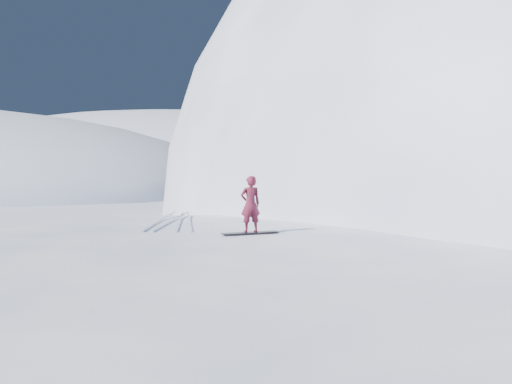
% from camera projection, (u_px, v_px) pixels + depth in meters
% --- Properties ---
extents(ground, '(400.00, 400.00, 0.00)m').
position_uv_depth(ground, '(169.00, 332.00, 12.85)').
color(ground, white).
rests_on(ground, ground).
extents(near_ridge, '(36.00, 28.00, 4.80)m').
position_uv_depth(near_ridge, '(231.00, 302.00, 15.65)').
color(near_ridge, white).
rests_on(near_ridge, ground).
extents(peak_shoulder, '(28.00, 24.00, 18.00)m').
position_uv_depth(peak_shoulder, '(429.00, 235.00, 31.01)').
color(peak_shoulder, white).
rests_on(peak_shoulder, ground).
extents(far_ridge_c, '(140.00, 90.00, 36.00)m').
position_uv_depth(far_ridge_c, '(160.00, 183.00, 127.60)').
color(far_ridge_c, white).
rests_on(far_ridge_c, ground).
extents(wind_bumps, '(16.00, 14.40, 1.00)m').
position_uv_depth(wind_bumps, '(174.00, 308.00, 15.02)').
color(wind_bumps, white).
rests_on(wind_bumps, ground).
extents(snowboard, '(1.57, 1.05, 0.03)m').
position_uv_depth(snowboard, '(250.00, 233.00, 13.88)').
color(snowboard, black).
rests_on(snowboard, near_ridge).
extents(snowboarder, '(0.68, 0.61, 1.57)m').
position_uv_depth(snowboarder, '(250.00, 204.00, 13.84)').
color(snowboarder, maroon).
rests_on(snowboarder, snowboard).
extents(board_tracks, '(2.46, 5.96, 0.04)m').
position_uv_depth(board_tracks, '(176.00, 220.00, 17.25)').
color(board_tracks, silver).
rests_on(board_tracks, ground).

